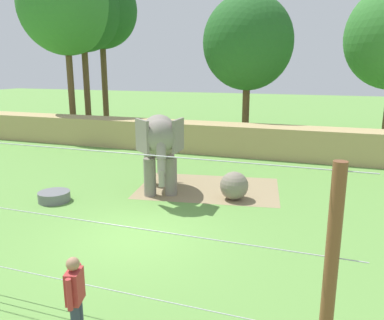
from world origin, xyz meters
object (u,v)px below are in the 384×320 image
(elephant, at_px, (159,141))
(water_tub, at_px, (54,196))
(enrichment_ball, at_px, (234,186))
(zookeeper, at_px, (76,299))

(elephant, bearing_deg, water_tub, -144.19)
(enrichment_ball, xyz_separation_m, water_tub, (-5.95, -2.31, -0.33))
(elephant, xyz_separation_m, enrichment_ball, (2.85, 0.07, -1.45))
(zookeeper, bearing_deg, elephant, 104.51)
(enrichment_ball, height_order, zookeeper, zookeeper)
(elephant, height_order, zookeeper, elephant)
(elephant, relative_size, water_tub, 3.35)
(zookeeper, xyz_separation_m, water_tub, (-5.23, 5.97, -0.74))
(water_tub, bearing_deg, elephant, 35.81)
(enrichment_ball, distance_m, zookeeper, 8.32)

